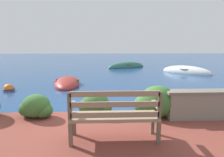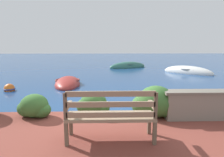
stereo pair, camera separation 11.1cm
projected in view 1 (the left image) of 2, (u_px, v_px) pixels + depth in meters
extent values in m
plane|color=navy|center=(101.00, 120.00, 5.07)|extent=(80.00, 80.00, 0.00)
cube|color=brown|center=(74.00, 125.00, 3.69)|extent=(0.06, 0.06, 0.40)
cube|color=brown|center=(153.00, 123.00, 3.75)|extent=(0.06, 0.06, 0.40)
cube|color=brown|center=(71.00, 135.00, 3.27)|extent=(0.06, 0.06, 0.40)
cube|color=brown|center=(159.00, 133.00, 3.33)|extent=(0.06, 0.06, 0.40)
cube|color=#8C755B|center=(114.00, 116.00, 3.47)|extent=(1.52, 0.48, 0.05)
cube|color=#8C755B|center=(115.00, 115.00, 3.25)|extent=(1.45, 0.04, 0.09)
cube|color=#8C755B|center=(115.00, 104.00, 3.22)|extent=(1.45, 0.04, 0.09)
cube|color=#8C755B|center=(115.00, 94.00, 3.19)|extent=(1.45, 0.04, 0.09)
cube|color=brown|center=(70.00, 107.00, 3.19)|extent=(0.06, 0.04, 0.45)
cube|color=brown|center=(160.00, 106.00, 3.25)|extent=(0.06, 0.04, 0.45)
cube|color=#8C755B|center=(72.00, 106.00, 3.41)|extent=(0.07, 0.43, 0.05)
cube|color=#8C755B|center=(156.00, 104.00, 3.47)|extent=(0.07, 0.43, 0.05)
cube|color=gray|center=(218.00, 105.00, 4.54)|extent=(2.29, 0.35, 0.59)
cube|color=#6C655B|center=(219.00, 92.00, 4.48)|extent=(2.41, 0.39, 0.06)
ellipsoid|color=#38662D|center=(36.00, 106.00, 4.57)|extent=(0.64, 0.58, 0.54)
ellipsoid|color=#38662D|center=(29.00, 109.00, 4.63)|extent=(0.48, 0.43, 0.38)
ellipsoid|color=#38662D|center=(43.00, 110.00, 4.56)|extent=(0.45, 0.40, 0.35)
ellipsoid|color=#38662D|center=(96.00, 104.00, 4.75)|extent=(0.64, 0.58, 0.55)
ellipsoid|color=#38662D|center=(88.00, 106.00, 4.81)|extent=(0.48, 0.44, 0.39)
ellipsoid|color=#38662D|center=(102.00, 108.00, 4.74)|extent=(0.45, 0.41, 0.35)
ellipsoid|color=#38662D|center=(158.00, 101.00, 4.63)|extent=(0.86, 0.77, 0.73)
ellipsoid|color=#38662D|center=(147.00, 105.00, 4.70)|extent=(0.64, 0.58, 0.51)
ellipsoid|color=#38662D|center=(167.00, 107.00, 4.62)|extent=(0.60, 0.54, 0.47)
ellipsoid|color=#284C23|center=(218.00, 106.00, 4.66)|extent=(0.59, 0.53, 0.50)
ellipsoid|color=#284C23|center=(210.00, 108.00, 4.71)|extent=(0.44, 0.40, 0.35)
ellipsoid|color=#284C23|center=(224.00, 110.00, 4.65)|extent=(0.41, 0.37, 0.32)
ellipsoid|color=#9E2D28|center=(67.00, 84.00, 9.50)|extent=(1.42, 2.78, 0.63)
torus|color=brown|center=(67.00, 80.00, 9.47)|extent=(1.28, 1.28, 0.07)
cube|color=#846647|center=(68.00, 79.00, 9.86)|extent=(0.93, 0.21, 0.04)
cube|color=#846647|center=(67.00, 82.00, 9.14)|extent=(0.93, 0.21, 0.04)
ellipsoid|color=silver|center=(186.00, 72.00, 13.44)|extent=(3.08, 3.12, 0.88)
torus|color=gray|center=(186.00, 69.00, 13.40)|extent=(1.47, 1.47, 0.07)
cube|color=#846647|center=(194.00, 70.00, 13.06)|extent=(0.67, 0.66, 0.04)
cube|color=#846647|center=(180.00, 69.00, 13.69)|extent=(0.67, 0.66, 0.04)
ellipsoid|color=#336B5B|center=(126.00, 67.00, 16.61)|extent=(3.41, 2.29, 0.87)
torus|color=#304F46|center=(127.00, 64.00, 16.57)|extent=(1.26, 1.26, 0.07)
cube|color=#846647|center=(121.00, 65.00, 16.34)|extent=(0.43, 0.71, 0.04)
cube|color=#846647|center=(131.00, 64.00, 16.78)|extent=(0.43, 0.71, 0.04)
sphere|color=orange|center=(9.00, 89.00, 8.21)|extent=(0.43, 0.43, 0.43)
torus|color=navy|center=(9.00, 89.00, 8.21)|extent=(0.47, 0.47, 0.05)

